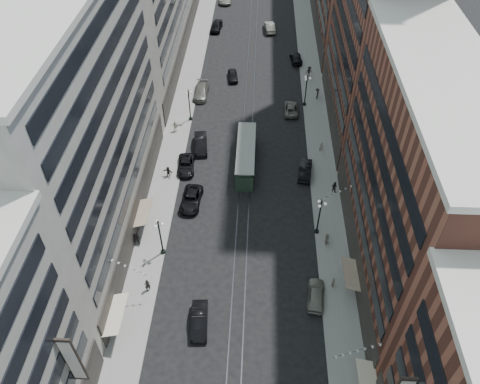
% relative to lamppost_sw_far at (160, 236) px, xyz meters
% --- Properties ---
extents(ground, '(220.00, 220.00, 0.00)m').
position_rel_lamppost_sw_far_xyz_m(ground, '(9.20, 32.00, -3.10)').
color(ground, black).
rests_on(ground, ground).
extents(sidewalk_west, '(4.00, 180.00, 0.15)m').
position_rel_lamppost_sw_far_xyz_m(sidewalk_west, '(-1.80, 42.00, -3.02)').
color(sidewalk_west, gray).
rests_on(sidewalk_west, ground).
extents(sidewalk_east, '(4.00, 180.00, 0.15)m').
position_rel_lamppost_sw_far_xyz_m(sidewalk_east, '(20.20, 42.00, -3.02)').
color(sidewalk_east, gray).
rests_on(sidewalk_east, ground).
extents(rail_west, '(0.12, 180.00, 0.02)m').
position_rel_lamppost_sw_far_xyz_m(rail_west, '(8.50, 42.00, -3.09)').
color(rail_west, '#2D2D33').
rests_on(rail_west, ground).
extents(rail_east, '(0.12, 180.00, 0.02)m').
position_rel_lamppost_sw_far_xyz_m(rail_east, '(9.90, 42.00, -3.09)').
color(rail_east, '#2D2D33').
rests_on(rail_east, ground).
extents(building_west_mid, '(8.00, 36.00, 28.00)m').
position_rel_lamppost_sw_far_xyz_m(building_west_mid, '(-7.80, 5.00, 10.90)').
color(building_west_mid, '#9E9A8C').
rests_on(building_west_mid, ground).
extents(building_east_mid, '(8.00, 30.00, 24.00)m').
position_rel_lamppost_sw_far_xyz_m(building_east_mid, '(26.20, -0.00, 8.90)').
color(building_east_mid, brown).
rests_on(building_east_mid, ground).
extents(lamppost_sw_far, '(1.03, 1.14, 5.52)m').
position_rel_lamppost_sw_far_xyz_m(lamppost_sw_far, '(0.00, 0.00, 0.00)').
color(lamppost_sw_far, black).
rests_on(lamppost_sw_far, sidewalk_west).
extents(lamppost_sw_mid, '(1.03, 1.14, 5.52)m').
position_rel_lamppost_sw_far_xyz_m(lamppost_sw_mid, '(0.00, 27.00, 0.00)').
color(lamppost_sw_mid, black).
rests_on(lamppost_sw_mid, sidewalk_west).
extents(lamppost_se_far, '(1.03, 1.14, 5.52)m').
position_rel_lamppost_sw_far_xyz_m(lamppost_se_far, '(18.40, 4.00, 0.00)').
color(lamppost_se_far, black).
rests_on(lamppost_se_far, sidewalk_east).
extents(lamppost_se_mid, '(1.03, 1.14, 5.52)m').
position_rel_lamppost_sw_far_xyz_m(lamppost_se_mid, '(18.40, 32.00, 0.00)').
color(lamppost_se_mid, black).
rests_on(lamppost_se_mid, sidewalk_east).
extents(streetcar, '(2.56, 11.55, 3.20)m').
position_rel_lamppost_sw_far_xyz_m(streetcar, '(9.20, 16.58, -1.62)').
color(streetcar, '#273E2D').
rests_on(streetcar, ground).
extents(car_2, '(2.84, 5.53, 1.49)m').
position_rel_lamppost_sw_far_xyz_m(car_2, '(2.36, 8.39, -2.35)').
color(car_2, black).
rests_on(car_2, ground).
extents(car_4, '(2.31, 4.66, 1.53)m').
position_rel_lamppost_sw_far_xyz_m(car_4, '(17.60, -5.51, -2.33)').
color(car_4, slate).
rests_on(car_4, ground).
extents(car_5, '(1.98, 4.82, 1.55)m').
position_rel_lamppost_sw_far_xyz_m(car_5, '(5.34, -9.21, -2.32)').
color(car_5, black).
rests_on(car_5, ground).
extents(pedestrian_2, '(1.01, 0.65, 1.94)m').
position_rel_lamppost_sw_far_xyz_m(pedestrian_2, '(-3.30, 1.16, -1.98)').
color(pedestrian_2, black).
rests_on(pedestrian_2, sidewalk_west).
extents(pedestrian_4, '(0.41, 0.89, 1.52)m').
position_rel_lamppost_sw_far_xyz_m(pedestrian_4, '(19.61, -3.90, -2.18)').
color(pedestrian_4, '#BBAC9A').
rests_on(pedestrian_4, sidewalk_east).
extents(car_7, '(2.69, 5.12, 1.38)m').
position_rel_lamppost_sw_far_xyz_m(car_7, '(0.80, 15.20, -2.41)').
color(car_7, black).
rests_on(car_7, ground).
extents(car_8, '(2.35, 5.69, 1.64)m').
position_rel_lamppost_sw_far_xyz_m(car_8, '(0.93, 34.21, -2.27)').
color(car_8, '#646158').
rests_on(car_8, ground).
extents(car_9, '(2.60, 5.33, 1.75)m').
position_rel_lamppost_sw_far_xyz_m(car_9, '(1.50, 59.45, -2.22)').
color(car_9, black).
rests_on(car_9, ground).
extents(car_10, '(2.34, 5.10, 1.62)m').
position_rel_lamppost_sw_far_xyz_m(car_10, '(17.52, 14.85, -2.29)').
color(car_10, black).
rests_on(car_10, ground).
extents(car_11, '(2.38, 4.93, 1.35)m').
position_rel_lamppost_sw_far_xyz_m(car_11, '(16.09, 30.02, -2.42)').
color(car_11, '#626157').
rests_on(car_11, ground).
extents(car_12, '(2.45, 5.09, 1.43)m').
position_rel_lamppost_sw_far_xyz_m(car_12, '(17.60, 46.77, -2.38)').
color(car_12, black).
rests_on(car_12, ground).
extents(car_13, '(2.18, 4.35, 1.42)m').
position_rel_lamppost_sw_far_xyz_m(car_13, '(6.03, 39.82, -2.39)').
color(car_13, black).
rests_on(car_13, ground).
extents(car_14, '(2.50, 5.45, 1.73)m').
position_rel_lamppost_sw_far_xyz_m(car_14, '(12.64, 59.47, -2.23)').
color(car_14, slate).
rests_on(car_14, ground).
extents(pedestrian_5, '(1.49, 0.82, 1.55)m').
position_rel_lamppost_sw_far_xyz_m(pedestrian_5, '(-1.45, 13.50, -2.17)').
color(pedestrian_5, black).
rests_on(pedestrian_5, sidewalk_west).
extents(pedestrian_6, '(1.09, 0.64, 1.74)m').
position_rel_lamppost_sw_far_xyz_m(pedestrian_6, '(-1.95, 23.86, -2.07)').
color(pedestrian_6, beige).
rests_on(pedestrian_6, sidewalk_west).
extents(pedestrian_7, '(0.90, 0.82, 1.64)m').
position_rel_lamppost_sw_far_xyz_m(pedestrian_7, '(21.22, 11.41, -2.13)').
color(pedestrian_7, black).
rests_on(pedestrian_7, sidewalk_east).
extents(pedestrian_8, '(0.63, 0.44, 1.62)m').
position_rel_lamppost_sw_far_xyz_m(pedestrian_8, '(20.13, 19.92, -2.13)').
color(pedestrian_8, '#A89A8B').
rests_on(pedestrian_8, sidewalk_east).
extents(pedestrian_9, '(1.35, 0.95, 1.93)m').
position_rel_lamppost_sw_far_xyz_m(pedestrian_9, '(19.66, 41.24, -1.98)').
color(pedestrian_9, black).
rests_on(pedestrian_9, sidewalk_east).
extents(car_extra_0, '(2.45, 5.40, 1.72)m').
position_rel_lamppost_sw_far_xyz_m(car_extra_0, '(2.40, 20.02, -2.24)').
color(car_extra_0, black).
rests_on(car_extra_0, ground).
extents(pedestrian_extra_0, '(0.76, 0.70, 1.74)m').
position_rel_lamppost_sw_far_xyz_m(pedestrian_extra_0, '(-0.79, -5.27, -2.07)').
color(pedestrian_extra_0, black).
rests_on(pedestrian_extra_0, sidewalk_west).
extents(pedestrian_extra_1, '(0.51, 1.54, 1.64)m').
position_rel_lamppost_sw_far_xyz_m(pedestrian_extra_1, '(19.43, 2.27, -2.13)').
color(pedestrian_extra_1, '#A19A86').
rests_on(pedestrian_extra_1, sidewalk_east).
extents(pedestrian_extra_2, '(0.73, 1.31, 1.91)m').
position_rel_lamppost_sw_far_xyz_m(pedestrian_extra_2, '(20.57, 34.00, -1.99)').
color(pedestrian_extra_2, black).
rests_on(pedestrian_extra_2, sidewalk_east).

